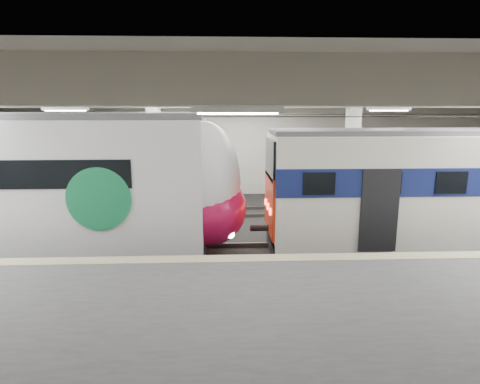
{
  "coord_description": "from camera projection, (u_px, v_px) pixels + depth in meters",
  "views": [
    {
      "loc": [
        -0.26,
        -13.17,
        4.98
      ],
      "look_at": [
        0.34,
        1.0,
        2.0
      ],
      "focal_mm": 30.0,
      "sensor_mm": 36.0,
      "label": 1
    }
  ],
  "objects": [
    {
      "name": "modern_emu",
      "position": [
        36.0,
        189.0,
        13.16
      ],
      "size": [
        15.17,
        3.13,
        4.83
      ],
      "color": "white",
      "rests_on": "ground"
    },
    {
      "name": "far_train",
      "position": [
        75.0,
        170.0,
        18.55
      ],
      "size": [
        13.04,
        2.96,
        4.19
      ],
      "rotation": [
        0.0,
        0.0,
        -0.02
      ],
      "color": "white",
      "rests_on": "ground"
    },
    {
      "name": "older_rer",
      "position": [
        455.0,
        189.0,
        13.77
      ],
      "size": [
        12.92,
        2.85,
        4.29
      ],
      "color": "white",
      "rests_on": "ground"
    },
    {
      "name": "station_hall",
      "position": [
        233.0,
        169.0,
        11.55
      ],
      "size": [
        36.0,
        24.0,
        5.75
      ],
      "color": "black",
      "rests_on": "ground"
    }
  ]
}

